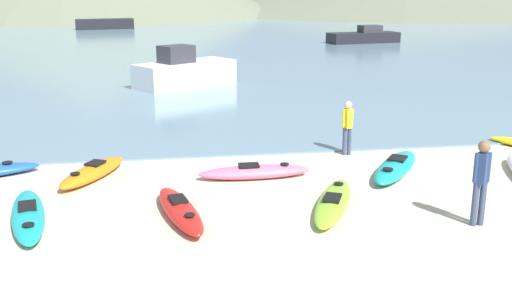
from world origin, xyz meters
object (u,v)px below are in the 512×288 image
at_px(kayak_on_sand_7, 254,172).
at_px(kayak_on_sand_8, 396,167).
at_px(moored_boat_0, 364,37).
at_px(moored_boat_1, 184,72).
at_px(kayak_on_sand_2, 180,210).
at_px(kayak_on_sand_5, 333,202).
at_px(person_near_waterline, 348,124).
at_px(moored_boat_3, 105,24).
at_px(person_near_foreground, 481,178).
at_px(kayak_on_sand_0, 28,215).
at_px(kayak_on_sand_6, 93,172).

relative_size(kayak_on_sand_7, kayak_on_sand_8, 0.95).
distance_m(moored_boat_0, moored_boat_1, 24.65).
bearing_deg(kayak_on_sand_2, kayak_on_sand_5, 1.13).
relative_size(person_near_waterline, moored_boat_3, 0.25).
bearing_deg(person_near_foreground, person_near_waterline, 101.16).
height_order(kayak_on_sand_7, moored_boat_0, moored_boat_0).
bearing_deg(moored_boat_3, kayak_on_sand_7, -81.22).
height_order(kayak_on_sand_8, moored_boat_1, moored_boat_1).
distance_m(kayak_on_sand_7, moored_boat_0, 36.16).
bearing_deg(kayak_on_sand_7, person_near_waterline, 30.39).
bearing_deg(moored_boat_3, moored_boat_0, -40.20).
bearing_deg(moored_boat_3, kayak_on_sand_0, -86.79).
distance_m(kayak_on_sand_5, person_near_waterline, 4.36).
xyz_separation_m(kayak_on_sand_2, kayak_on_sand_5, (3.30, 0.06, -0.04)).
height_order(person_near_foreground, person_near_waterline, person_near_foreground).
distance_m(kayak_on_sand_7, person_near_foreground, 5.48).
height_order(kayak_on_sand_2, person_near_waterline, person_near_waterline).
xyz_separation_m(kayak_on_sand_7, person_near_foreground, (3.98, -3.66, 0.84)).
bearing_deg(moored_boat_3, kayak_on_sand_8, -77.36).
distance_m(kayak_on_sand_5, kayak_on_sand_6, 6.10).
bearing_deg(kayak_on_sand_5, kayak_on_sand_2, -178.87).
distance_m(kayak_on_sand_2, person_near_foreground, 6.10).
bearing_deg(person_near_waterline, moored_boat_1, 108.46).
xyz_separation_m(kayak_on_sand_6, moored_boat_3, (-4.05, 51.43, 0.42)).
bearing_deg(moored_boat_1, person_near_waterline, -71.54).
bearing_deg(kayak_on_sand_8, moored_boat_3, 102.64).
height_order(kayak_on_sand_5, kayak_on_sand_7, kayak_on_sand_7).
bearing_deg(kayak_on_sand_0, person_near_foreground, -10.13).
relative_size(person_near_foreground, moored_boat_1, 0.35).
height_order(kayak_on_sand_7, person_near_foreground, person_near_foreground).
xyz_separation_m(kayak_on_sand_0, kayak_on_sand_6, (1.02, 2.66, 0.04)).
bearing_deg(moored_boat_3, moored_boat_1, -79.78).
relative_size(kayak_on_sand_2, moored_boat_1, 0.58).
xyz_separation_m(kayak_on_sand_6, moored_boat_0, (18.15, 32.67, 0.37)).
relative_size(kayak_on_sand_6, moored_boat_3, 0.43).
bearing_deg(kayak_on_sand_6, kayak_on_sand_2, -55.11).
bearing_deg(person_near_waterline, kayak_on_sand_8, -68.23).
xyz_separation_m(kayak_on_sand_8, moored_boat_1, (-4.83, 14.10, 0.56)).
bearing_deg(kayak_on_sand_8, person_near_waterline, 111.77).
height_order(moored_boat_0, moored_boat_3, moored_boat_0).
xyz_separation_m(kayak_on_sand_6, kayak_on_sand_7, (3.99, -0.60, -0.01)).
bearing_deg(kayak_on_sand_5, person_near_waterline, 68.98).
xyz_separation_m(kayak_on_sand_5, person_near_foreground, (2.60, -1.36, 0.87)).
bearing_deg(moored_boat_0, kayak_on_sand_7, -113.05).
bearing_deg(kayak_on_sand_5, kayak_on_sand_6, 151.64).
distance_m(kayak_on_sand_6, kayak_on_sand_7, 4.04).
distance_m(person_near_waterline, moored_boat_0, 33.50).
bearing_deg(kayak_on_sand_2, moored_boat_0, 65.71).
relative_size(kayak_on_sand_6, person_near_foreground, 1.50).
bearing_deg(moored_boat_1, kayak_on_sand_8, -71.10).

